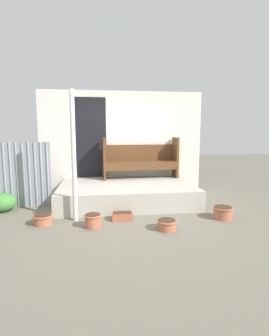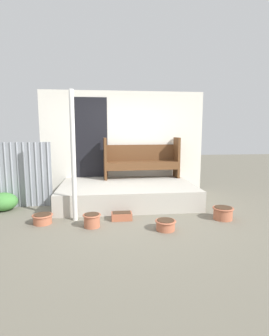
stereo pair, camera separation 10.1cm
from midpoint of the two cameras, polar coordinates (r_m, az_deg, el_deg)
ground_plane at (r=5.09m, az=-0.04°, el=-10.31°), size 24.00×24.00×0.00m
porch_slab at (r=5.96m, az=-1.17°, el=-5.46°), size 2.96×1.93×0.42m
house_wall at (r=6.78m, az=-2.31°, el=5.57°), size 4.16×0.08×2.60m
support_post at (r=4.71m, az=-12.58°, el=2.37°), size 0.08×0.08×2.31m
bench at (r=6.58m, az=1.96°, el=2.11°), size 1.90×0.49×1.02m
flower_pot_left at (r=4.90m, az=-18.81°, el=-10.33°), size 0.36×0.36×0.17m
flower_pot_middle at (r=4.54m, az=-8.61°, el=-11.08°), size 0.31×0.31×0.23m
flower_pot_right at (r=4.40m, az=7.44°, el=-12.08°), size 0.35×0.35×0.17m
flower_pot_far_right at (r=5.14m, az=19.25°, el=-9.15°), size 0.38×0.38×0.23m
planter_box_rect at (r=4.85m, az=-2.20°, el=-10.41°), size 0.37×0.21×0.14m
shrub_by_fence at (r=5.95m, az=-26.31°, el=-6.61°), size 0.58×0.52×0.37m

